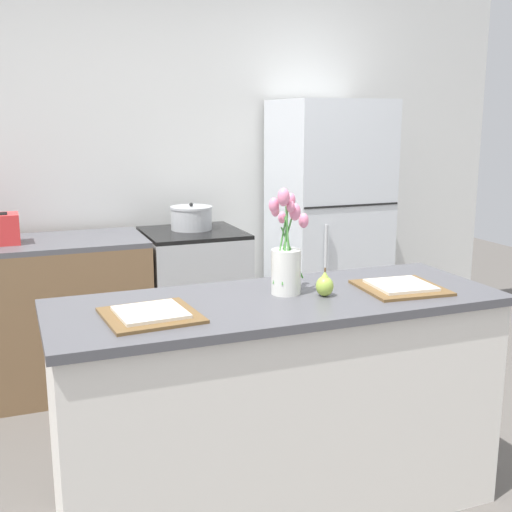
# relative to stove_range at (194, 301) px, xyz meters

# --- Properties ---
(ground_plane) EXTENTS (10.00, 10.00, 0.00)m
(ground_plane) POSITION_rel_stove_range_xyz_m (-0.10, -1.60, -0.46)
(ground_plane) COLOR #59544F
(back_wall) EXTENTS (5.20, 0.08, 2.70)m
(back_wall) POSITION_rel_stove_range_xyz_m (-0.10, 0.40, 0.89)
(back_wall) COLOR silver
(back_wall) RESTS_ON ground_plane
(kitchen_island) EXTENTS (1.80, 0.66, 0.92)m
(kitchen_island) POSITION_rel_stove_range_xyz_m (-0.10, -1.60, 0.00)
(kitchen_island) COLOR silver
(kitchen_island) RESTS_ON ground_plane
(back_counter) EXTENTS (1.68, 0.60, 0.92)m
(back_counter) POSITION_rel_stove_range_xyz_m (-1.16, 0.00, 0.00)
(back_counter) COLOR brown
(back_counter) RESTS_ON ground_plane
(stove_range) EXTENTS (0.60, 0.61, 0.92)m
(stove_range) POSITION_rel_stove_range_xyz_m (0.00, 0.00, 0.00)
(stove_range) COLOR #B2B5B7
(stove_range) RESTS_ON ground_plane
(refrigerator) EXTENTS (0.68, 0.67, 1.73)m
(refrigerator) POSITION_rel_stove_range_xyz_m (0.95, 0.00, 0.41)
(refrigerator) COLOR silver
(refrigerator) RESTS_ON ground_plane
(flower_vase) EXTENTS (0.18, 0.16, 0.43)m
(flower_vase) POSITION_rel_stove_range_xyz_m (-0.05, -1.55, 0.61)
(flower_vase) COLOR silver
(flower_vase) RESTS_ON kitchen_island
(pear_figurine) EXTENTS (0.07, 0.07, 0.12)m
(pear_figurine) POSITION_rel_stove_range_xyz_m (0.08, -1.64, 0.50)
(pear_figurine) COLOR #9EBC47
(pear_figurine) RESTS_ON kitchen_island
(plate_setting_left) EXTENTS (0.35, 0.35, 0.02)m
(plate_setting_left) POSITION_rel_stove_range_xyz_m (-0.62, -1.66, 0.47)
(plate_setting_left) COLOR brown
(plate_setting_left) RESTS_ON kitchen_island
(plate_setting_right) EXTENTS (0.35, 0.35, 0.02)m
(plate_setting_right) POSITION_rel_stove_range_xyz_m (0.42, -1.66, 0.47)
(plate_setting_right) COLOR brown
(plate_setting_right) RESTS_ON kitchen_island
(cooking_pot) EXTENTS (0.27, 0.27, 0.17)m
(cooking_pot) POSITION_rel_stove_range_xyz_m (0.01, 0.06, 0.53)
(cooking_pot) COLOR #B2B5B7
(cooking_pot) RESTS_ON stove_range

